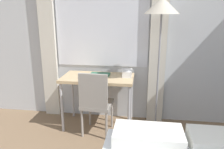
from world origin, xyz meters
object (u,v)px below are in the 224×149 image
desk_chair (96,101)px  book (100,74)px  desk (98,81)px  standing_lamp (161,15)px  telephone (127,73)px

desk_chair → book: bearing=95.0°
desk → standing_lamp: 1.25m
desk → book: book is taller
standing_lamp → telephone: size_ratio=10.40×
desk_chair → telephone: (0.39, 0.32, 0.31)m
standing_lamp → telephone: standing_lamp is taller
book → standing_lamp: bearing=-12.5°
standing_lamp → book: (-0.82, 0.18, -0.84)m
desk_chair → book: desk_chair is taller
standing_lamp → book: standing_lamp is taller
desk → telephone: size_ratio=5.77×
telephone → book: (-0.40, 0.02, -0.04)m
telephone → desk_chair: bearing=-140.8°
desk → book: size_ratio=3.58×
desk → book: 0.12m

